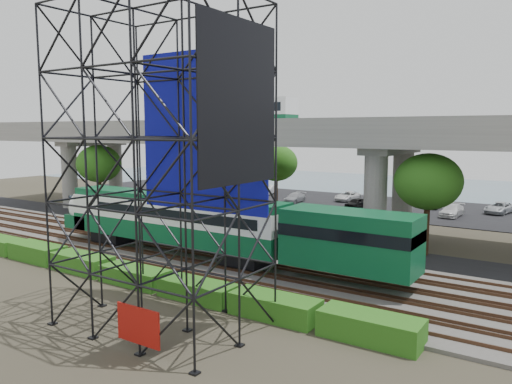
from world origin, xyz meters
The scene contains 13 objects.
ground centered at (0.00, 0.00, 0.00)m, with size 140.00×140.00×0.00m, color #474233.
ballast_bed centered at (0.00, 2.00, 0.10)m, with size 90.00×12.00×0.20m, color slate.
service_road centered at (0.00, 10.50, 0.04)m, with size 90.00×5.00×0.08m, color black.
parking_lot centered at (0.00, 34.00, 0.04)m, with size 90.00×18.00×0.08m, color black.
harbor_water centered at (0.00, 56.00, 0.01)m, with size 140.00×40.00×0.03m, color slate.
rail_tracks centered at (0.00, 2.00, 0.28)m, with size 90.00×9.52×0.16m.
commuter_train centered at (0.43, 2.00, 2.88)m, with size 29.30×3.06×4.30m.
overpass centered at (-0.40, 16.00, 8.21)m, with size 80.00×12.00×12.40m.
scaffold_tower centered at (6.96, -7.98, 7.47)m, with size 9.36×6.36×15.00m.
hedge_strip centered at (1.01, -4.30, 0.56)m, with size 34.60×1.80×1.20m.
trees centered at (-4.67, 16.17, 5.57)m, with size 40.94×16.94×7.69m.
suv centered at (-6.70, 10.58, 0.77)m, with size 2.28×4.95×1.38m, color black.
parked_cars centered at (1.43, 33.75, 0.70)m, with size 37.59×9.73×1.29m.
Camera 1 is at (23.46, -24.95, 9.39)m, focal length 35.00 mm.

